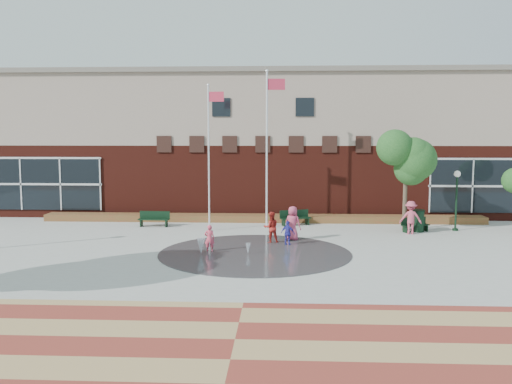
{
  "coord_description": "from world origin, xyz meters",
  "views": [
    {
      "loc": [
        1.17,
        -20.19,
        5.19
      ],
      "look_at": [
        0.0,
        4.0,
        2.6
      ],
      "focal_mm": 38.0,
      "sensor_mm": 36.0,
      "label": 1
    }
  ],
  "objects_px": {
    "flagpole_right": "(268,140)",
    "child_splash": "(210,238)",
    "trash_can": "(418,221)",
    "flagpole_left": "(209,150)",
    "bench_left": "(154,222)"
  },
  "relations": [
    {
      "from": "flagpole_left",
      "to": "flagpole_right",
      "type": "relative_size",
      "value": 0.9
    },
    {
      "from": "flagpole_right",
      "to": "child_splash",
      "type": "relative_size",
      "value": 7.11
    },
    {
      "from": "trash_can",
      "to": "child_splash",
      "type": "xyz_separation_m",
      "value": [
        -10.42,
        -5.49,
        0.0
      ]
    },
    {
      "from": "child_splash",
      "to": "flagpole_right",
      "type": "bearing_deg",
      "value": -116.05
    },
    {
      "from": "flagpole_right",
      "to": "child_splash",
      "type": "distance_m",
      "value": 7.99
    },
    {
      "from": "flagpole_left",
      "to": "child_splash",
      "type": "xyz_separation_m",
      "value": [
        0.67,
        -5.21,
        -3.75
      ]
    },
    {
      "from": "flagpole_left",
      "to": "flagpole_right",
      "type": "height_order",
      "value": "flagpole_right"
    },
    {
      "from": "flagpole_right",
      "to": "bench_left",
      "type": "height_order",
      "value": "flagpole_right"
    },
    {
      "from": "flagpole_left",
      "to": "trash_can",
      "type": "xyz_separation_m",
      "value": [
        11.09,
        0.28,
        -3.76
      ]
    },
    {
      "from": "flagpole_left",
      "to": "bench_left",
      "type": "xyz_separation_m",
      "value": [
        -3.34,
        1.16,
        -4.08
      ]
    },
    {
      "from": "flagpole_right",
      "to": "trash_can",
      "type": "relative_size",
      "value": 7.27
    },
    {
      "from": "trash_can",
      "to": "bench_left",
      "type": "bearing_deg",
      "value": 176.52
    },
    {
      "from": "bench_left",
      "to": "trash_can",
      "type": "xyz_separation_m",
      "value": [
        14.42,
        -0.88,
        0.33
      ]
    },
    {
      "from": "bench_left",
      "to": "flagpole_right",
      "type": "bearing_deg",
      "value": 1.76
    },
    {
      "from": "flagpole_left",
      "to": "child_splash",
      "type": "distance_m",
      "value": 6.46
    }
  ]
}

